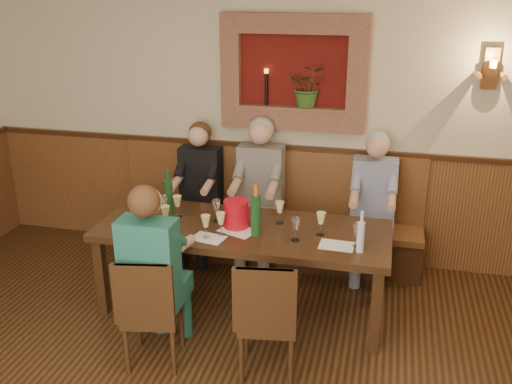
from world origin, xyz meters
TOP-DOWN VIEW (x-y plane):
  - room_shell at (0.00, 0.00)m, footprint 6.04×6.04m
  - wall_niche at (0.24, 2.94)m, footprint 1.36×0.30m
  - wall_sconce at (1.90, 2.93)m, footprint 0.25×0.20m
  - dining_table at (0.00, 1.85)m, footprint 2.40×0.90m
  - bench at (0.00, 2.79)m, footprint 3.00×0.45m
  - chair_near_left at (-0.44, 0.97)m, footprint 0.45×0.45m
  - chair_near_right at (0.39, 1.06)m, footprint 0.46×0.46m
  - person_bench_left at (-0.67, 2.69)m, footprint 0.40×0.49m
  - person_bench_mid at (-0.06, 2.69)m, footprint 0.43×0.53m
  - person_bench_right at (1.01, 2.69)m, footprint 0.40×0.49m
  - person_chair_front at (-0.45, 1.07)m, footprint 0.40×0.49m
  - spittoon_bucket at (-0.05, 1.85)m, footprint 0.23×0.23m
  - wine_bottle_green_a at (0.14, 1.73)m, footprint 0.10×0.10m
  - wine_bottle_green_b at (-0.69, 1.98)m, footprint 0.09×0.09m
  - water_bottle at (0.96, 1.62)m, footprint 0.06×0.06m
  - tasting_sheet_a at (-0.78, 1.74)m, footprint 0.35×0.31m
  - tasting_sheet_b at (-0.02, 1.77)m, footprint 0.34×0.30m
  - tasting_sheet_c at (0.79, 1.69)m, footprint 0.27×0.20m
  - tasting_sheet_d at (-0.21, 1.58)m, footprint 0.28×0.23m
  - wine_glass_0 at (-0.89, 1.72)m, footprint 0.08×0.08m
  - wine_glass_1 at (-0.71, 1.92)m, footprint 0.08×0.08m
  - wine_glass_2 at (-0.61, 1.69)m, footprint 0.08×0.08m
  - wine_glass_3 at (-0.24, 1.92)m, footprint 0.08×0.08m
  - wine_glass_4 at (-0.13, 1.66)m, footprint 0.08×0.08m
  - wine_glass_5 at (0.28, 2.00)m, footprint 0.08×0.08m
  - wine_glass_6 at (0.46, 1.70)m, footprint 0.08×0.08m
  - wine_glass_7 at (0.64, 1.85)m, footprint 0.08×0.08m
  - wine_glass_8 at (0.93, 1.71)m, footprint 0.08×0.08m
  - wine_glass_9 at (-0.23, 1.59)m, footprint 0.08×0.08m
  - wine_glass_10 at (-0.60, 1.93)m, footprint 0.08×0.08m

SIDE VIEW (x-z plane):
  - chair_near_left at x=-0.44m, z-range -0.18..0.70m
  - chair_near_right at x=0.39m, z-range -0.19..0.72m
  - bench at x=0.00m, z-range -0.23..0.88m
  - person_bench_left at x=-0.67m, z-range -0.12..1.26m
  - person_bench_right at x=1.01m, z-range -0.12..1.26m
  - person_chair_front at x=-0.45m, z-range -0.12..1.26m
  - person_bench_mid at x=-0.06m, z-range -0.12..1.33m
  - dining_table at x=0.00m, z-range 0.30..1.05m
  - tasting_sheet_a at x=-0.78m, z-range 0.75..0.75m
  - tasting_sheet_b at x=-0.02m, z-range 0.75..0.75m
  - tasting_sheet_c at x=0.79m, z-range 0.75..0.75m
  - tasting_sheet_d at x=-0.21m, z-range 0.75..0.75m
  - wine_glass_0 at x=-0.89m, z-range 0.75..0.94m
  - wine_glass_1 at x=-0.71m, z-range 0.75..0.94m
  - wine_glass_2 at x=-0.61m, z-range 0.75..0.94m
  - wine_glass_3 at x=-0.24m, z-range 0.75..0.94m
  - wine_glass_4 at x=-0.13m, z-range 0.75..0.94m
  - wine_glass_5 at x=0.28m, z-range 0.75..0.94m
  - wine_glass_6 at x=0.46m, z-range 0.75..0.94m
  - wine_glass_7 at x=0.64m, z-range 0.75..0.94m
  - wine_glass_8 at x=0.93m, z-range 0.75..0.94m
  - wine_glass_9 at x=-0.23m, z-range 0.75..0.94m
  - wine_glass_10 at x=-0.60m, z-range 0.75..0.94m
  - spittoon_bucket at x=-0.05m, z-range 0.75..0.98m
  - water_bottle at x=0.96m, z-range 0.72..1.04m
  - wine_bottle_green_b at x=-0.69m, z-range 0.71..1.11m
  - wine_bottle_green_a at x=0.14m, z-range 0.71..1.14m
  - wall_niche at x=0.24m, z-range 1.28..2.34m
  - room_shell at x=0.00m, z-range 0.48..3.30m
  - wall_sconce at x=1.90m, z-range 1.77..2.12m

